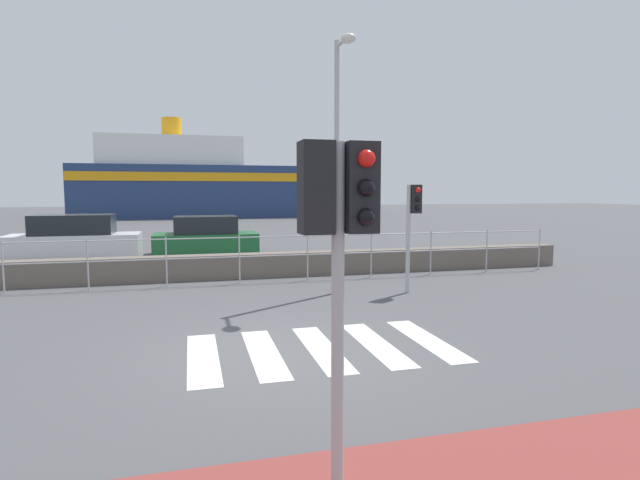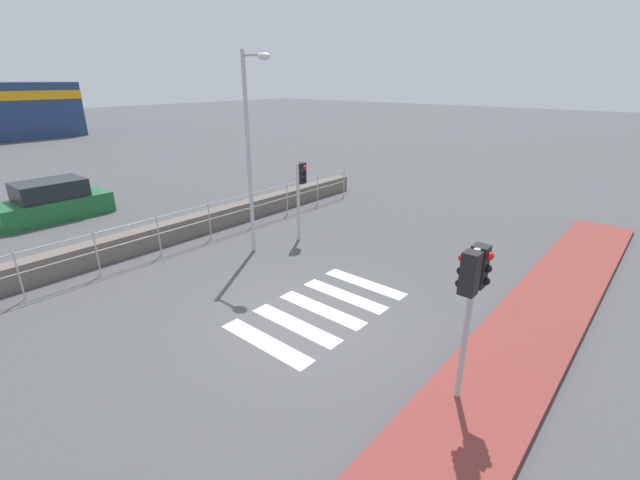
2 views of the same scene
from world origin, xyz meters
The scene contains 9 objects.
ground_plane centered at (0.00, 0.00, 0.00)m, with size 160.00×160.00×0.00m, color #4C4C4F.
sidewalk_brick centered at (0.00, -4.10, 0.06)m, with size 24.00×1.80×0.12m.
crosswalk centered at (0.69, 0.00, 0.00)m, with size 4.05×2.40×0.01m.
seawall centered at (0.00, 6.81, 0.34)m, with size 20.70×0.55×0.67m.
harbor_fence centered at (0.00, 5.94, 0.84)m, with size 18.67×0.04×1.29m.
traffic_light_near centered at (-0.17, -3.75, 2.22)m, with size 0.58×0.41×2.80m.
traffic_light_far centered at (3.90, 3.62, 1.91)m, with size 0.34×0.32×2.60m.
streetlamp centered at (2.12, 3.82, 3.67)m, with size 0.32×1.11×5.90m.
parked_car_green centered at (-0.67, 12.59, 0.63)m, with size 3.95×1.85×1.49m.
Camera 2 is at (-6.14, -5.77, 5.17)m, focal length 24.00 mm.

